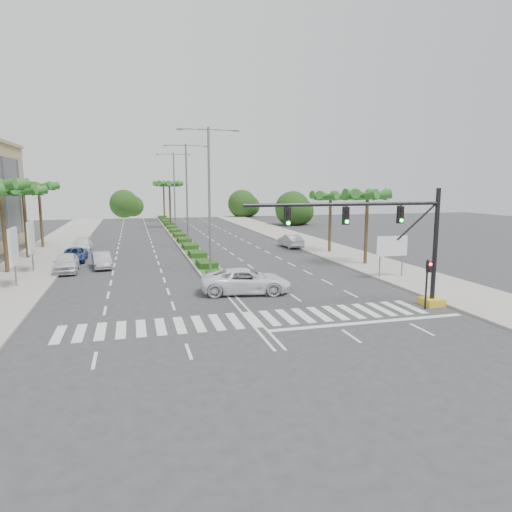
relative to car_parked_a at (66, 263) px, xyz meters
The scene contains 26 objects.
ground 21.08m from the car_parked_a, 55.93° to the right, with size 160.00×160.00×0.00m, color #333335.
footpath_right 27.13m from the car_parked_a, ahead, with size 6.00×120.00×0.15m, color gray.
footpath_left 4.31m from the car_parked_a, 143.14° to the left, with size 6.00×120.00×0.15m, color gray.
median 29.98m from the car_parked_a, 66.81° to the left, with size 2.20×75.00×0.20m, color gray.
median_grass 29.98m from the car_parked_a, 66.81° to the left, with size 1.80×75.00×0.04m, color #365E20.
signal_gantry 27.49m from the car_parked_a, 39.63° to the right, with size 12.60×1.20×7.20m.
pedestrian_signal 28.84m from the car_parked_a, 38.98° to the right, with size 0.28×0.36×3.00m.
direction_sign 27.06m from the car_parked_a, 20.50° to the right, with size 2.70×0.11×3.40m.
billboard_near 6.45m from the car_parked_a, 116.35° to the right, with size 0.18×2.10×4.35m.
billboard_far 3.49m from the car_parked_a, 168.51° to the left, with size 0.18×2.10×4.35m.
palm_left_mid 7.85m from the car_parked_a, behind, with size 4.57×4.68×7.95m.
palm_left_far 11.29m from the car_parked_a, 118.80° to the left, with size 4.57×4.68×7.35m.
palm_left_end 18.24m from the car_parked_a, 105.86° to the left, with size 4.57×4.68×7.75m.
palm_right_near 27.07m from the car_parked_a, ahead, with size 4.57×4.68×7.05m.
palm_right_far 27.17m from the car_parked_a, ahead, with size 4.57×4.68×6.75m.
palm_median_a 39.87m from the car_parked_a, 72.55° to the left, with size 4.57×4.68×8.05m.
palm_median_b 54.23m from the car_parked_a, 77.34° to the left, with size 4.57×4.68×8.05m.
streetlight_near 13.68m from the car_parked_a, 16.30° to the right, with size 5.10×0.25×12.00m.
streetlight_mid 18.24m from the car_parked_a, 46.76° to the left, with size 5.10×0.25×12.00m.
streetlight_far 31.47m from the car_parked_a, 67.54° to the left, with size 5.10×0.25×12.00m.
car_parked_a is the anchor object (origin of this frame).
car_parked_b 3.07m from the car_parked_a, 24.86° to the left, with size 1.50×4.30×1.42m, color #AEADB2.
car_parked_c 5.55m from the car_parked_a, 90.00° to the left, with size 2.19×4.75×1.32m, color navy.
car_parked_d 13.06m from the car_parked_a, 90.00° to the left, with size 1.94×4.76×1.38m, color white.
car_crossing 17.22m from the car_parked_a, 41.18° to the right, with size 2.82×6.12×1.70m, color white.
car_right 25.50m from the car_parked_a, 22.26° to the left, with size 1.60×4.59×1.51m, color #AFAEB3.
Camera 1 is at (-6.18, -23.62, 7.42)m, focal length 32.00 mm.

